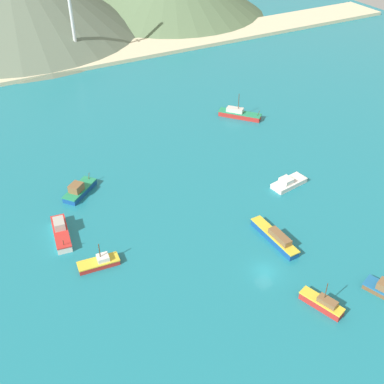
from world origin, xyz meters
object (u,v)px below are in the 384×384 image
fishing_boat_0 (239,114)px  fishing_boat_8 (322,303)px  fishing_boat_4 (288,183)px  fishing_boat_7 (79,190)px  radio_tower (70,8)px  fishing_boat_3 (61,232)px  fishing_boat_2 (275,237)px  fishing_boat_6 (99,262)px

fishing_boat_0 → fishing_boat_8: fishing_boat_0 is taller
fishing_boat_0 → fishing_boat_4: fishing_boat_0 is taller
fishing_boat_7 → radio_tower: radio_tower is taller
fishing_boat_3 → fishing_boat_7: size_ratio=1.18×
fishing_boat_4 → fishing_boat_8: 31.29m
radio_tower → fishing_boat_7: bearing=-107.1°
fishing_boat_2 → fishing_boat_4: 17.45m
fishing_boat_2 → fishing_boat_3: (-32.23, 18.89, 0.06)m
fishing_boat_0 → fishing_boat_4: (-7.38, -29.79, -0.21)m
fishing_boat_3 → fishing_boat_8: bearing=-48.9°
fishing_boat_3 → fishing_boat_8: 45.16m
fishing_boat_6 → fishing_boat_8: 35.53m
radio_tower → fishing_boat_0: bearing=-67.0°
fishing_boat_6 → fishing_boat_8: fishing_boat_8 is taller
fishing_boat_4 → fishing_boat_6: size_ratio=1.15×
fishing_boat_0 → fishing_boat_7: fishing_boat_0 is taller
fishing_boat_0 → fishing_boat_8: 61.48m
fishing_boat_3 → fishing_boat_4: (44.55, -6.54, -0.27)m
fishing_boat_4 → radio_tower: (-16.60, 86.38, 15.45)m
fishing_boat_8 → radio_tower: bearing=90.9°
fishing_boat_2 → radio_tower: size_ratio=0.35×
fishing_boat_4 → fishing_boat_7: bearing=155.6°
fishing_boat_3 → fishing_boat_6: 10.64m
fishing_boat_2 → fishing_boat_6: 30.11m
fishing_boat_4 → fishing_boat_7: (-37.91, 17.22, 0.24)m
fishing_boat_2 → fishing_boat_3: fishing_boat_3 is taller
fishing_boat_4 → radio_tower: radio_tower is taller
fishing_boat_2 → fishing_boat_4: fishing_boat_2 is taller
fishing_boat_7 → fishing_boat_8: 50.30m
fishing_boat_3 → fishing_boat_4: 45.03m
fishing_boat_4 → fishing_boat_7: size_ratio=0.99×
fishing_boat_2 → fishing_boat_7: fishing_boat_7 is taller
fishing_boat_3 → fishing_boat_4: bearing=-8.4°
fishing_boat_0 → fishing_boat_8: bearing=-111.2°
fishing_boat_3 → fishing_boat_4: size_ratio=1.19×
fishing_boat_0 → fishing_boat_6: size_ratio=1.40×
fishing_boat_4 → fishing_boat_6: (-41.11, -3.53, -0.03)m
fishing_boat_2 → radio_tower: 99.99m
fishing_boat_3 → fishing_boat_7: (6.65, 10.68, -0.03)m
fishing_boat_6 → radio_tower: bearing=74.8°
fishing_boat_3 → fishing_boat_6: size_ratio=1.37×
fishing_boat_8 → fishing_boat_0: bearing=68.8°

